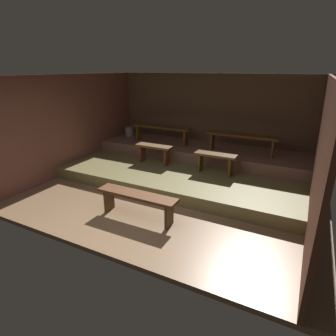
{
  "coord_description": "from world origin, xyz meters",
  "views": [
    {
      "loc": [
        2.53,
        -2.94,
        2.52
      ],
      "look_at": [
        -0.07,
        2.11,
        0.47
      ],
      "focal_mm": 29.76,
      "sensor_mm": 36.0,
      "label": 1
    }
  ],
  "objects": [
    {
      "name": "pail_middle",
      "position": [
        -2.36,
        3.98,
        0.68
      ],
      "size": [
        0.25,
        0.25,
        0.28
      ],
      "primitive_type": "cylinder",
      "color": "gray",
      "rests_on": "platform_middle"
    },
    {
      "name": "platform_lower",
      "position": [
        0.0,
        2.97,
        0.13
      ],
      "size": [
        5.46,
        3.14,
        0.27
      ],
      "primitive_type": "cube",
      "color": "olive",
      "rests_on": "ground"
    },
    {
      "name": "wall_right",
      "position": [
        2.76,
        2.27,
        1.19
      ],
      "size": [
        0.06,
        5.35,
        2.38
      ],
      "primitive_type": "cube",
      "color": "brown",
      "rests_on": "ground"
    },
    {
      "name": "bench_middle_right",
      "position": [
        1.11,
        3.73,
        0.91
      ],
      "size": [
        1.72,
        0.31,
        0.47
      ],
      "color": "brown",
      "rests_on": "platform_middle"
    },
    {
      "name": "platform_middle",
      "position": [
        0.0,
        3.83,
        0.4
      ],
      "size": [
        5.46,
        1.43,
        0.27
      ],
      "primitive_type": "cube",
      "color": "#865F4F",
      "rests_on": "platform_lower"
    },
    {
      "name": "wall_back",
      "position": [
        0.0,
        4.58,
        1.19
      ],
      "size": [
        6.26,
        0.06,
        2.38
      ],
      "primitive_type": "cube",
      "color": "brown",
      "rests_on": "ground"
    },
    {
      "name": "wall_left",
      "position": [
        -2.76,
        2.27,
        1.19
      ],
      "size": [
        0.06,
        5.35,
        2.38
      ],
      "primitive_type": "cube",
      "color": "brown",
      "rests_on": "ground"
    },
    {
      "name": "bench_lower_left",
      "position": [
        -0.78,
        2.76,
        0.61
      ],
      "size": [
        0.92,
        0.31,
        0.47
      ],
      "color": "brown",
      "rests_on": "platform_lower"
    },
    {
      "name": "ground",
      "position": [
        0.0,
        2.27,
        -0.04
      ],
      "size": [
        6.26,
        5.35,
        0.08
      ],
      "primitive_type": "cube",
      "color": "brown"
    },
    {
      "name": "bench_lower_right",
      "position": [
        0.78,
        2.76,
        0.61
      ],
      "size": [
        0.92,
        0.31,
        0.47
      ],
      "color": "brown",
      "rests_on": "platform_lower"
    },
    {
      "name": "bench_floor_center",
      "position": [
        0.05,
        0.7,
        0.37
      ],
      "size": [
        1.49,
        0.31,
        0.47
      ],
      "color": "#59331D",
      "rests_on": "ground"
    },
    {
      "name": "bench_middle_left",
      "position": [
        -1.11,
        3.73,
        0.91
      ],
      "size": [
        1.72,
        0.31,
        0.47
      ],
      "color": "#553718",
      "rests_on": "platform_middle"
    }
  ]
}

